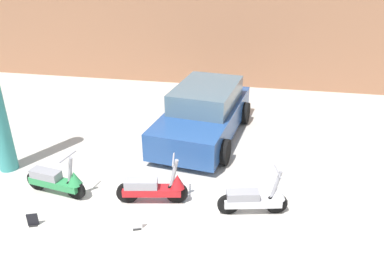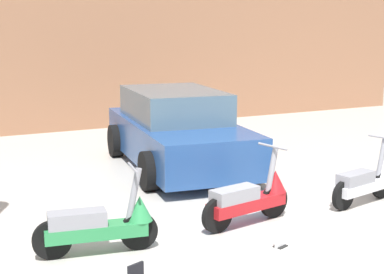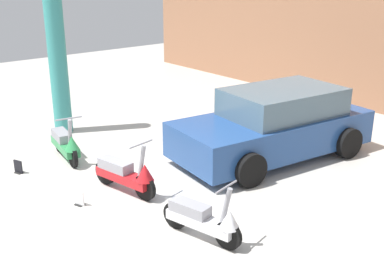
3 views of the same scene
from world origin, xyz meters
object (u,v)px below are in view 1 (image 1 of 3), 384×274
car_rear_left (204,113)px  placard_near_right_scooter (137,224)px  scooter_front_left (57,180)px  placard_near_left_scooter (33,220)px  scooter_front_right (155,187)px  scooter_front_center (256,199)px

car_rear_left → placard_near_right_scooter: bearing=-0.6°
scooter_front_left → placard_near_left_scooter: 1.06m
car_rear_left → scooter_front_right: bearing=-0.7°
scooter_front_right → placard_near_left_scooter: 2.40m
placard_near_left_scooter → scooter_front_center: bearing=15.9°
scooter_front_left → scooter_front_center: size_ratio=1.06×
scooter_front_center → placard_near_right_scooter: bearing=-169.9°
scooter_front_right → scooter_front_center: bearing=-10.1°
scooter_front_center → car_rear_left: bearing=102.7°
scooter_front_right → placard_near_left_scooter: (-2.09, -1.16, -0.25)m
placard_near_left_scooter → placard_near_right_scooter: size_ratio=1.00×
scooter_front_center → car_rear_left: 3.70m
scooter_front_left → scooter_front_center: (4.16, 0.15, -0.02)m
scooter_front_left → placard_near_right_scooter: scooter_front_left is taller
car_rear_left → placard_near_right_scooter: car_rear_left is taller
car_rear_left → placard_near_right_scooter: size_ratio=17.04×
scooter_front_left → placard_near_right_scooter: 2.15m
scooter_front_center → car_rear_left: (-1.57, 3.33, 0.34)m
scooter_front_left → scooter_front_right: size_ratio=0.99×
scooter_front_center → placard_near_right_scooter: (-2.16, -0.90, -0.23)m
scooter_front_left → scooter_front_center: bearing=11.5°
scooter_front_left → car_rear_left: car_rear_left is taller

